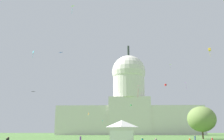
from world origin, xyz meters
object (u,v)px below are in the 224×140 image
object	(u,v)px
kite_violet_mid	(186,84)
kite_lime_high	(170,65)
kite_red_mid	(166,85)
kite_cyan_mid	(33,53)
kite_white_high	(71,7)
event_tent	(122,131)
kite_orange_low	(88,114)
kite_turquoise_low	(103,121)
person_purple_mid_left	(80,139)
kite_black_mid	(33,92)
kite_gold_mid	(210,50)
person_black_front_right	(8,140)
capitol_building	(129,106)
tree_east_far	(202,119)
kite_blue_mid	(63,54)
kite_green_low	(131,105)
person_denim_back_right	(195,139)
kite_pink_low	(137,88)

from	to	relation	value
kite_violet_mid	kite_lime_high	bearing A→B (deg)	-169.76
kite_red_mid	kite_cyan_mid	size ratio (longest dim) A/B	0.53
kite_white_high	kite_cyan_mid	size ratio (longest dim) A/B	0.91
kite_lime_high	kite_white_high	size ratio (longest dim) A/B	0.87
event_tent	kite_cyan_mid	distance (m)	47.64
event_tent	kite_orange_low	bearing A→B (deg)	106.55
kite_orange_low	kite_turquoise_low	distance (m)	19.41
event_tent	kite_red_mid	bearing A→B (deg)	78.08
person_purple_mid_left	kite_black_mid	world-z (taller)	kite_black_mid
kite_white_high	kite_gold_mid	xyz separation A→B (m)	(52.07, 17.27, -10.51)
kite_gold_mid	kite_lime_high	bearing A→B (deg)	124.41
kite_white_high	kite_cyan_mid	bearing A→B (deg)	-162.94
person_purple_mid_left	kite_red_mid	size ratio (longest dim) A/B	1.07
person_black_front_right	kite_black_mid	distance (m)	42.30
capitol_building	kite_turquoise_low	size ratio (longest dim) A/B	48.43
tree_east_far	kite_turquoise_low	xyz separation A→B (m)	(-42.54, 84.13, 2.52)
kite_blue_mid	kite_black_mid	size ratio (longest dim) A/B	0.84
kite_white_high	kite_green_low	xyz separation A→B (m)	(22.44, 62.90, -27.80)
capitol_building	person_denim_back_right	xyz separation A→B (m)	(14.05, -130.01, -21.68)
event_tent	person_black_front_right	size ratio (longest dim) A/B	4.41
kite_turquoise_low	kite_red_mid	world-z (taller)	kite_red_mid
kite_blue_mid	kite_red_mid	size ratio (longest dim) A/B	0.90
kite_red_mid	kite_cyan_mid	world-z (taller)	kite_red_mid
kite_pink_low	kite_blue_mid	bearing A→B (deg)	-77.78
kite_cyan_mid	kite_pink_low	bearing A→B (deg)	-96.60
kite_blue_mid	kite_cyan_mid	size ratio (longest dim) A/B	0.47
kite_blue_mid	kite_red_mid	xyz separation A→B (m)	(45.95, 110.42, 11.00)
kite_pink_low	kite_black_mid	size ratio (longest dim) A/B	2.43
capitol_building	kite_turquoise_low	distance (m)	32.66
kite_white_high	kite_turquoise_low	xyz separation A→B (m)	(3.96, 100.45, -35.01)
tree_east_far	kite_blue_mid	distance (m)	57.75
kite_turquoise_low	kite_cyan_mid	distance (m)	96.17
kite_blue_mid	kite_violet_mid	world-z (taller)	kite_violet_mid
event_tent	kite_blue_mid	bearing A→B (deg)	-159.15
kite_black_mid	person_purple_mid_left	bearing A→B (deg)	114.20
kite_orange_low	kite_cyan_mid	distance (m)	77.29
kite_lime_high	kite_red_mid	bearing A→B (deg)	157.32
person_black_front_right	tree_east_far	bearing A→B (deg)	-129.60
person_denim_back_right	kite_green_low	bearing A→B (deg)	-83.42
kite_pink_low	capitol_building	bearing A→B (deg)	143.56
kite_cyan_mid	tree_east_far	bearing A→B (deg)	-87.25
kite_violet_mid	kite_turquoise_low	world-z (taller)	kite_violet_mid
tree_east_far	person_black_front_right	bearing A→B (deg)	-151.54
kite_lime_high	kite_white_high	world-z (taller)	kite_white_high
event_tent	kite_orange_low	size ratio (longest dim) A/B	4.94
person_denim_back_right	kite_red_mid	world-z (taller)	kite_red_mid
event_tent	kite_orange_low	world-z (taller)	kite_orange_low
tree_east_far	kite_pink_low	xyz separation A→B (m)	(-23.90, -9.17, 10.27)
kite_lime_high	kite_red_mid	size ratio (longest dim) A/B	1.51
kite_orange_low	kite_green_low	size ratio (longest dim) A/B	1.50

